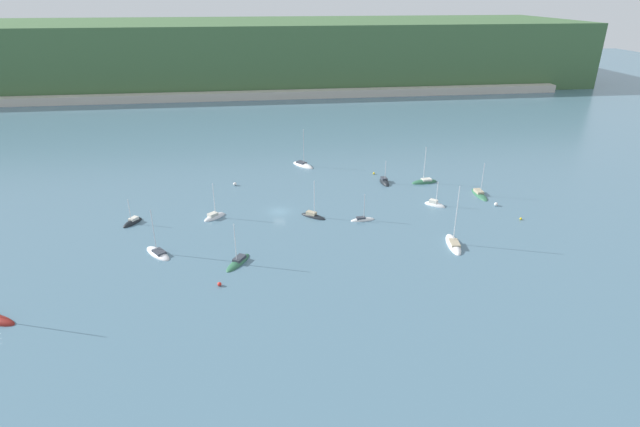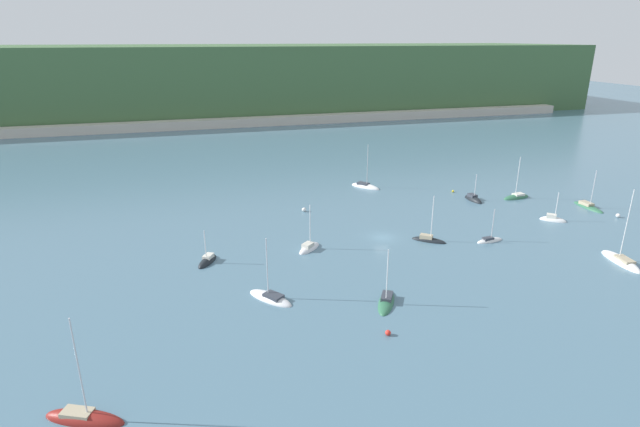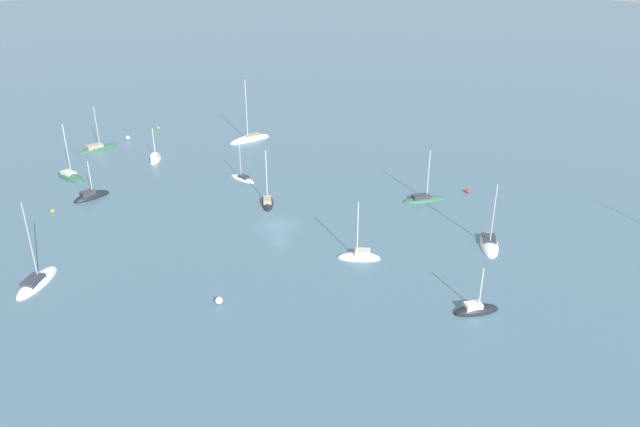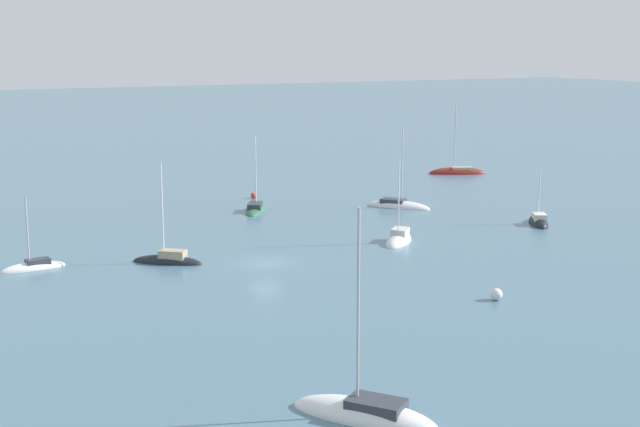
% 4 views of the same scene
% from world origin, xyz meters
% --- Properties ---
extents(ground_plane, '(600.00, 600.00, 0.00)m').
position_xyz_m(ground_plane, '(0.00, 0.00, 0.00)').
color(ground_plane, slate).
extents(hillside_ridge, '(329.44, 84.59, 30.79)m').
position_xyz_m(hillside_ridge, '(0.00, 172.40, 15.39)').
color(hillside_ridge, '#42663D').
rests_on(hillside_ridge, ground_plane).
extents(shore_town_strip, '(280.02, 6.00, 3.42)m').
position_xyz_m(shore_town_strip, '(0.00, 126.61, 1.71)').
color(shore_town_strip, beige).
rests_on(shore_town_strip, ground_plane).
extents(sailboat_0, '(4.25, 5.46, 6.45)m').
position_xyz_m(sailboat_0, '(-31.32, -2.01, 0.09)').
color(sailboat_0, black).
rests_on(sailboat_0, ground_plane).
extents(sailboat_1, '(5.44, 1.99, 6.65)m').
position_xyz_m(sailboat_1, '(17.67, -6.98, 0.08)').
color(sailboat_1, white).
rests_on(sailboat_1, ground_plane).
extents(sailboat_2, '(2.40, 8.14, 8.81)m').
position_xyz_m(sailboat_2, '(48.86, 3.55, 0.12)').
color(sailboat_2, '#2D6647').
rests_on(sailboat_2, ground_plane).
extents(sailboat_3, '(6.53, 7.65, 11.46)m').
position_xyz_m(sailboat_3, '(8.50, 30.95, 0.08)').
color(sailboat_3, white).
rests_on(sailboat_3, ground_plane).
extents(sailboat_4, '(8.22, 5.32, 12.07)m').
position_xyz_m(sailboat_4, '(-45.11, -34.69, 0.08)').
color(sailboat_4, maroon).
rests_on(sailboat_4, ground_plane).
extents(sailboat_5, '(5.81, 5.21, 9.13)m').
position_xyz_m(sailboat_5, '(7.27, -3.84, 0.14)').
color(sailboat_5, black).
rests_on(sailboat_5, ground_plane).
extents(sailboat_6, '(2.15, 5.92, 7.01)m').
position_xyz_m(sailboat_6, '(28.03, 14.75, 0.09)').
color(sailboat_6, black).
rests_on(sailboat_6, ground_plane).
extents(sailboat_7, '(7.23, 3.24, 10.37)m').
position_xyz_m(sailboat_7, '(38.34, 13.49, 0.08)').
color(sailboat_7, '#2D6647').
rests_on(sailboat_7, ground_plane).
extents(sailboat_8, '(3.57, 8.93, 13.16)m').
position_xyz_m(sailboat_8, '(32.92, -20.53, 0.08)').
color(sailboat_8, white).
rests_on(sailboat_8, ground_plane).
extents(sailboat_9, '(6.42, 7.40, 9.75)m').
position_xyz_m(sailboat_9, '(-23.75, -16.68, 0.08)').
color(sailboat_9, silver).
rests_on(sailboat_9, ground_plane).
extents(sailboat_10, '(4.82, 4.54, 6.75)m').
position_xyz_m(sailboat_10, '(35.89, -1.24, 0.12)').
color(sailboat_10, white).
rests_on(sailboat_10, ground_plane).
extents(sailboat_11, '(5.45, 7.31, 8.74)m').
position_xyz_m(sailboat_11, '(-8.69, -22.08, 0.10)').
color(sailboat_11, '#2D6647').
rests_on(sailboat_11, ground_plane).
extents(sailboat_12, '(5.42, 5.25, 8.74)m').
position_xyz_m(sailboat_12, '(-14.15, -1.47, 0.12)').
color(sailboat_12, silver).
rests_on(sailboat_12, ground_plane).
extents(mooring_buoy_0, '(0.54, 0.54, 0.54)m').
position_xyz_m(mooring_buoy_0, '(26.82, 21.38, 0.27)').
color(mooring_buoy_0, yellow).
rests_on(mooring_buoy_0, ground_plane).
extents(mooring_buoy_2, '(0.84, 0.84, 0.84)m').
position_xyz_m(mooring_buoy_2, '(49.81, -3.30, 0.42)').
color(mooring_buoy_2, white).
rests_on(mooring_buoy_2, ground_plane).
extents(mooring_buoy_3, '(0.88, 0.88, 0.88)m').
position_xyz_m(mooring_buoy_3, '(-10.20, 17.71, 0.44)').
color(mooring_buoy_3, white).
rests_on(mooring_buoy_3, ground_plane).
extents(mooring_buoy_4, '(0.71, 0.71, 0.71)m').
position_xyz_m(mooring_buoy_4, '(-11.63, -29.48, 0.35)').
color(mooring_buoy_4, red).
rests_on(mooring_buoy_4, ground_plane).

